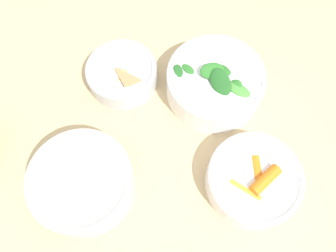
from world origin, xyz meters
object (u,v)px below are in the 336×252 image
(bowl_greens, at_px, (215,82))
(bowl_cookies, at_px, (122,73))
(bowl_beans_hotdog, at_px, (83,183))
(bowl_carrots, at_px, (253,180))

(bowl_greens, relative_size, bowl_cookies, 1.34)
(bowl_beans_hotdog, bearing_deg, bowl_carrots, -172.93)
(bowl_greens, distance_m, bowl_cookies, 0.19)
(bowl_greens, bearing_deg, bowl_beans_hotdog, 45.59)
(bowl_cookies, bearing_deg, bowl_carrots, 143.49)
(bowl_greens, bearing_deg, bowl_cookies, -2.49)
(bowl_carrots, height_order, bowl_cookies, bowl_carrots)
(bowl_beans_hotdog, xyz_separation_m, bowl_cookies, (-0.03, -0.23, -0.01))
(bowl_cookies, bearing_deg, bowl_beans_hotdog, 82.17)
(bowl_cookies, bearing_deg, bowl_greens, 177.51)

